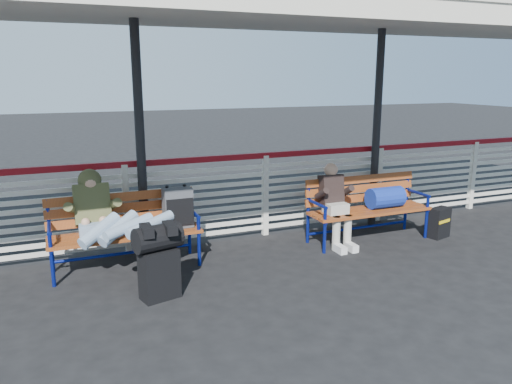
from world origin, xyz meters
name	(u,v)px	position (x,y,z in m)	size (l,w,h in m)	color
ground	(330,281)	(0.00, 0.00, 0.00)	(60.00, 60.00, 0.00)	black
fence	(265,192)	(0.00, 1.90, 0.66)	(12.08, 0.08, 1.24)	silver
canopy	(301,13)	(0.00, 0.87, 3.04)	(12.60, 3.60, 3.16)	silver
luggage_stack	(159,259)	(-1.91, 0.31, 0.44)	(0.54, 0.39, 0.82)	black
bench_left	(144,218)	(-1.87, 1.34, 0.61)	(1.80, 0.56, 0.97)	#94471C
bench_right	(374,200)	(1.37, 1.12, 0.58)	(1.80, 0.56, 0.92)	#94471C
traveler_man	(115,222)	(-2.25, 1.00, 0.70)	(0.93, 1.64, 0.77)	#839AB1
companion_person	(335,204)	(0.71, 1.10, 0.60)	(0.32, 0.66, 1.15)	#B5B1A4
suitcase_side	(439,223)	(2.31, 0.81, 0.22)	(0.36, 0.27, 0.45)	black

